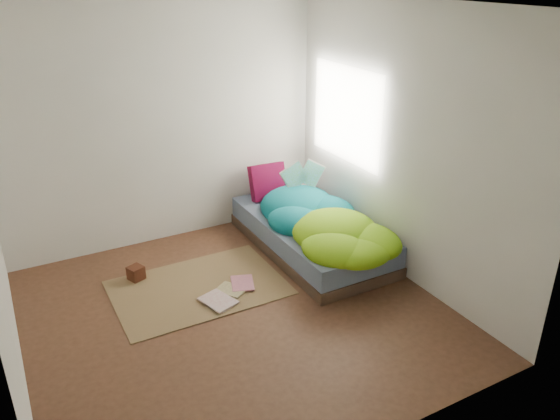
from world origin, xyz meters
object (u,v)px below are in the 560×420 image
Objects in this scene: pillow_magenta at (268,182)px; floor_book_b at (231,285)px; bed at (311,235)px; open_book at (303,167)px; floor_book_a at (208,306)px; wooden_box at (136,273)px.

floor_book_b is at bearing -128.63° from pillow_magenta.
pillow_magenta is at bearing 99.04° from bed.
floor_book_b is at bearing -142.86° from open_book.
open_book is 1.96m from floor_book_a.
bed is at bearing 2.98° from floor_book_a.
open_book is 1.50× the size of floor_book_b.
pillow_magenta reaches higher than floor_book_b.
wooden_box is (-1.85, 0.27, -0.09)m from bed.
bed is at bearing -8.17° from wooden_box.
wooden_box is 0.96m from floor_book_b.
floor_book_a is at bearing -141.64° from open_book.
bed is 4.67× the size of open_book.
wooden_box is at bearing 100.72° from floor_book_a.
wooden_box is at bearing 171.83° from bed.
floor_book_b is (-1.08, -0.30, -0.14)m from bed.
pillow_magenta is (-0.12, 0.77, 0.38)m from bed.
floor_book_b is (-1.21, -0.69, -0.78)m from open_book.
floor_book_a is at bearing -131.52° from pillow_magenta.
bed is 1.13m from floor_book_b.
bed reaches higher than wooden_box.
floor_book_b is (0.77, -0.57, -0.05)m from wooden_box.
pillow_magenta is 1.53m from floor_book_b.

